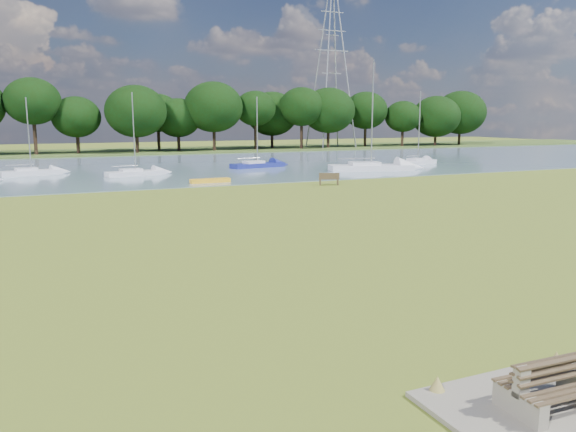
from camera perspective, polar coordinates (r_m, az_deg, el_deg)
name	(u,v)px	position (r m, az deg, el deg)	size (l,w,h in m)	color
ground	(267,251)	(22.96, -2.14, -3.55)	(220.00, 220.00, 0.00)	olive
river	(122,168)	(63.50, -16.51, 4.67)	(220.00, 40.00, 0.10)	slate
far_bank	(95,153)	(93.25, -19.02, 6.08)	(220.00, 20.00, 0.40)	#4C6626
concrete_pad	(552,410)	(11.93, 25.23, -17.39)	(4.20, 3.20, 0.10)	gray
bench_pair	(554,386)	(11.73, 25.40, -15.35)	(1.95, 1.19, 1.03)	gray
riverbank_bench	(329,179)	(45.48, 4.19, 3.77)	(1.71, 1.06, 1.02)	brown
kayak	(210,181)	(47.29, -7.91, 3.59)	(3.36, 0.78, 0.34)	yellow
pylon	(332,47)	(103.87, 4.48, 16.72)	(6.65, 4.66, 28.04)	#A0A2A6
tree_line	(104,110)	(89.25, -18.23, 10.23)	(145.63, 9.16, 11.09)	black
sailboat_0	(418,161)	(67.05, 13.03, 5.51)	(5.94, 3.58, 8.33)	silver
sailboat_2	(370,165)	(58.56, 8.34, 5.12)	(8.89, 4.59, 11.09)	silver
sailboat_4	(31,171)	(58.26, -24.68, 4.21)	(5.56, 2.64, 7.22)	silver
sailboat_5	(257,163)	(61.47, -3.17, 5.35)	(6.35, 2.95, 7.56)	navy
sailboat_6	(135,171)	(54.60, -15.30, 4.41)	(5.64, 2.54, 7.65)	silver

